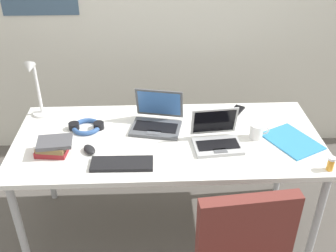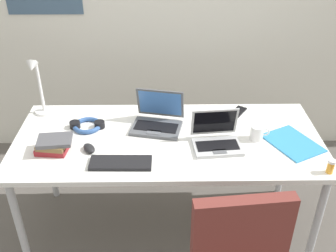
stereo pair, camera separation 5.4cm
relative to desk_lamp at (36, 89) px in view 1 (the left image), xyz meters
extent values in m
plane|color=#56514C|center=(0.80, -0.28, -0.94)|extent=(12.00, 12.00, 0.00)
cube|color=white|center=(0.80, -0.28, -0.21)|extent=(1.80, 0.80, 0.03)
cylinder|color=#B2B5BA|center=(-0.04, -0.62, -0.58)|extent=(0.04, 0.04, 0.71)
cylinder|color=#B2B5BA|center=(1.64, -0.62, -0.58)|extent=(0.04, 0.04, 0.71)
cylinder|color=#B2B5BA|center=(-0.04, 0.06, -0.58)|extent=(0.04, 0.04, 0.71)
cylinder|color=#B2B5BA|center=(1.64, 0.06, -0.58)|extent=(0.04, 0.04, 0.71)
cylinder|color=white|center=(0.00, 0.03, -0.19)|extent=(0.12, 0.12, 0.02)
cylinder|color=white|center=(0.00, 0.03, -0.01)|extent=(0.02, 0.02, 0.34)
cylinder|color=white|center=(0.00, -0.01, 0.16)|extent=(0.01, 0.08, 0.01)
cone|color=white|center=(0.00, -0.05, 0.16)|extent=(0.07, 0.09, 0.09)
cube|color=#B7BABC|center=(1.08, -0.39, -0.19)|extent=(0.28, 0.21, 0.02)
cube|color=black|center=(1.08, -0.39, -0.18)|extent=(0.24, 0.12, 0.00)
cube|color=#595B60|center=(1.08, -0.45, -0.18)|extent=(0.08, 0.05, 0.00)
cube|color=#B7BABC|center=(1.07, -0.28, -0.09)|extent=(0.27, 0.07, 0.18)
cube|color=black|center=(1.07, -0.29, -0.09)|extent=(0.24, 0.06, 0.15)
cube|color=#515459|center=(0.73, -0.19, -0.19)|extent=(0.33, 0.26, 0.02)
cube|color=black|center=(0.73, -0.19, -0.18)|extent=(0.28, 0.16, 0.00)
cube|color=#595B60|center=(0.72, -0.25, -0.18)|extent=(0.09, 0.06, 0.00)
cube|color=#515459|center=(0.75, -0.07, -0.08)|extent=(0.30, 0.11, 0.20)
cube|color=#3F72BF|center=(0.75, -0.07, -0.08)|extent=(0.27, 0.09, 0.17)
cube|color=black|center=(0.54, -0.53, -0.19)|extent=(0.33, 0.13, 0.02)
ellipsoid|color=black|center=(0.36, -0.40, -0.18)|extent=(0.10, 0.11, 0.03)
cube|color=black|center=(1.26, 0.02, -0.19)|extent=(0.13, 0.15, 0.01)
torus|color=#335999|center=(0.31, -0.16, -0.18)|extent=(0.18, 0.18, 0.03)
cylinder|color=black|center=(0.23, -0.16, -0.18)|extent=(0.06, 0.06, 0.04)
cylinder|color=black|center=(0.38, -0.16, -0.18)|extent=(0.06, 0.06, 0.04)
cylinder|color=gold|center=(1.63, -0.61, -0.16)|extent=(0.04, 0.04, 0.06)
cylinder|color=white|center=(1.63, -0.61, -0.13)|extent=(0.04, 0.04, 0.01)
cube|color=maroon|center=(0.15, -0.41, -0.18)|extent=(0.18, 0.14, 0.03)
cube|color=brown|center=(0.16, -0.41, -0.15)|extent=(0.17, 0.14, 0.03)
cube|color=#4C4C51|center=(0.17, -0.40, -0.13)|extent=(0.20, 0.15, 0.02)
cube|color=#338CC6|center=(1.52, -0.35, -0.19)|extent=(0.35, 0.38, 0.01)
cylinder|color=white|center=(1.31, -0.30, -0.15)|extent=(0.08, 0.08, 0.09)
torus|color=white|center=(1.36, -0.30, -0.15)|extent=(0.05, 0.01, 0.05)
cube|color=brown|center=(1.10, -1.06, -0.21)|extent=(0.42, 0.10, 0.48)
camera|label=1|loc=(0.72, -2.22, 1.10)|focal=42.47mm
camera|label=2|loc=(0.77, -2.22, 1.10)|focal=42.47mm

